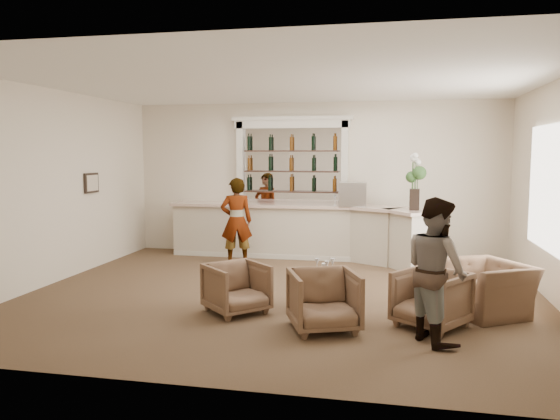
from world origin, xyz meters
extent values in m
plane|color=brown|center=(0.00, 0.00, 0.00)|extent=(8.00, 8.00, 0.00)
cube|color=beige|center=(0.00, 3.50, 1.65)|extent=(8.00, 0.04, 3.30)
cube|color=beige|center=(-4.00, 0.00, 1.65)|extent=(0.04, 7.00, 3.30)
cube|color=white|center=(0.00, 0.00, 3.30)|extent=(8.00, 7.00, 0.04)
cube|color=white|center=(3.97, 0.50, 1.70)|extent=(0.05, 2.40, 1.90)
cube|color=black|center=(-3.97, 1.20, 1.65)|extent=(0.04, 0.46, 0.38)
cube|color=beige|center=(-3.94, 1.20, 1.65)|extent=(0.01, 0.38, 0.30)
cube|color=beige|center=(-1.00, 3.15, 0.54)|extent=(4.00, 0.70, 1.08)
cube|color=beige|center=(-1.00, 3.13, 1.11)|extent=(4.10, 0.82, 0.06)
cube|color=beige|center=(1.35, 2.92, 0.54)|extent=(1.12, 1.04, 1.08)
cube|color=beige|center=(1.35, 2.90, 1.11)|extent=(1.27, 1.19, 0.06)
cube|color=beige|center=(2.05, 2.40, 0.54)|extent=(1.08, 1.14, 1.08)
cube|color=beige|center=(2.05, 2.38, 1.11)|extent=(1.24, 1.29, 0.06)
cube|color=beige|center=(-1.00, 2.82, 0.05)|extent=(4.00, 0.06, 0.10)
cube|color=white|center=(-0.50, 3.48, 1.95)|extent=(2.15, 0.02, 1.65)
cube|color=beige|center=(-1.65, 3.42, 1.45)|extent=(0.14, 0.16, 2.90)
cube|color=beige|center=(0.65, 3.42, 1.45)|extent=(0.14, 0.16, 2.90)
cube|color=beige|center=(-0.50, 3.42, 2.84)|extent=(2.52, 0.16, 0.18)
cube|color=beige|center=(-0.50, 3.42, 2.96)|extent=(2.64, 0.20, 0.08)
cube|color=#332119|center=(-0.50, 3.37, 1.38)|extent=(2.05, 0.20, 0.03)
cube|color=#332119|center=(-0.50, 3.37, 1.82)|extent=(2.05, 0.20, 0.03)
cube|color=#332119|center=(-0.50, 3.37, 2.26)|extent=(2.05, 0.20, 0.03)
cylinder|color=#4A2C20|center=(0.73, -0.59, 0.25)|extent=(0.71, 0.71, 0.50)
imported|color=gray|center=(-1.39, 2.18, 0.87)|extent=(0.73, 0.60, 1.73)
imported|color=gray|center=(2.18, -1.71, 0.86)|extent=(0.97, 1.04, 1.71)
imported|color=brown|center=(-0.43, -1.09, 0.35)|extent=(1.08, 1.08, 0.70)
imported|color=brown|center=(0.84, -1.58, 0.38)|extent=(1.06, 1.08, 0.76)
imported|color=brown|center=(2.17, -1.19, 0.37)|extent=(1.10, 1.11, 0.73)
imported|color=brown|center=(2.96, -0.42, 0.36)|extent=(1.40, 1.44, 0.72)
cube|color=silver|center=(0.85, 2.94, 1.38)|extent=(0.59, 0.51, 0.49)
cube|color=black|center=(2.06, 2.37, 1.34)|extent=(0.18, 0.18, 0.40)
cube|color=silver|center=(0.71, -0.45, 0.56)|extent=(0.08, 0.08, 0.12)
camera|label=1|loc=(1.66, -8.23, 2.22)|focal=35.00mm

